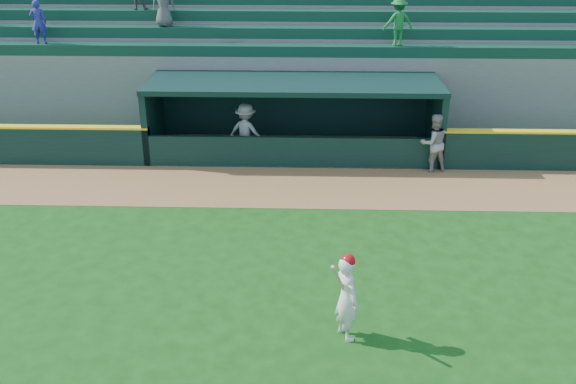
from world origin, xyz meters
The scene contains 7 objects.
ground centered at (0.00, 0.00, 0.00)m, with size 120.00×120.00×0.00m, color #124110.
warning_track centered at (0.00, 4.90, 0.01)m, with size 40.00×3.00×0.01m, color brown.
dugout_player_front centered at (4.32, 6.35, 0.91)m, with size 0.88×0.69×1.81m, color gray.
dugout_player_inside centered at (-1.52, 7.18, 0.92)m, with size 1.19×0.68×1.84m, color #999994.
dugout centered at (0.00, 8.00, 1.36)m, with size 9.40×2.80×2.46m.
stands centered at (-0.02, 12.56, 2.40)m, with size 34.50×6.33×7.01m.
batter_at_plate centered at (1.21, -2.23, 0.89)m, with size 0.66×0.82×1.79m.
Camera 1 is at (0.43, -12.35, 7.49)m, focal length 40.00 mm.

